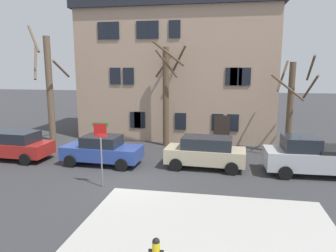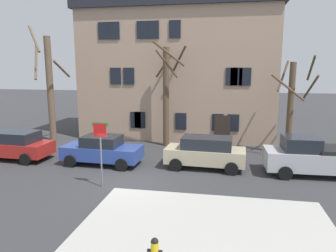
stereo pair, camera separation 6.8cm
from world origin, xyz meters
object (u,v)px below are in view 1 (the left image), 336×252
building_main (178,64)px  car_blue_sedan (102,150)px  tree_bare_far (291,104)px  car_red_wagon (11,145)px  bicycle_leaning (111,144)px  car_beige_wagon (206,152)px  fire_hydrant (156,250)px  pickup_truck_silver (318,157)px  tree_bare_near (49,86)px  street_sign_pole (101,143)px  tree_bare_mid (166,92)px

building_main → car_blue_sedan: (-2.97, -9.07, -4.89)m
tree_bare_far → car_red_wagon: 17.12m
tree_bare_far → bicycle_leaning: size_ratio=3.71×
building_main → car_beige_wagon: 10.36m
fire_hydrant → pickup_truck_silver: bearing=53.7°
tree_bare_near → street_sign_pole: bearing=-48.5°
fire_hydrant → tree_bare_mid: bearing=99.4°
bicycle_leaning → car_blue_sedan: bearing=-77.9°
car_blue_sedan → bicycle_leaning: size_ratio=2.72×
car_blue_sedan → pickup_truck_silver: bearing=1.1°
tree_bare_near → car_red_wagon: bearing=-87.7°
building_main → bicycle_leaning: (-3.68, -5.73, -5.35)m
fire_hydrant → building_main: bearing=96.5°
fire_hydrant → bicycle_leaning: (-5.70, 11.90, -0.12)m
building_main → pickup_truck_silver: building_main is taller
building_main → bicycle_leaning: bearing=-122.7°
tree_bare_near → pickup_truck_silver: size_ratio=1.56×
tree_bare_mid → tree_bare_far: 8.07m
building_main → street_sign_pole: 12.98m
car_red_wagon → car_beige_wagon: size_ratio=1.12×
bicycle_leaning → street_sign_pole: bearing=-73.0°
pickup_truck_silver → fire_hydrant: 10.91m
tree_bare_far → fire_hydrant: tree_bare_far is taller
tree_bare_far → pickup_truck_silver: bearing=-79.9°
tree_bare_far → bicycle_leaning: tree_bare_far is taller
tree_bare_near → pickup_truck_silver: (17.36, -4.67, -3.12)m
tree_bare_near → building_main: bearing=25.2°
car_beige_wagon → street_sign_pole: (-4.47, -3.62, 1.18)m
building_main → tree_bare_near: size_ratio=1.81×
tree_bare_near → bicycle_leaning: (5.20, -1.55, -3.70)m
pickup_truck_silver → bicycle_leaning: (-12.16, 3.12, -0.58)m
car_blue_sedan → pickup_truck_silver: size_ratio=0.83×
car_blue_sedan → bicycle_leaning: bearing=102.1°
car_red_wagon → tree_bare_near: bearing=92.3°
building_main → car_blue_sedan: 10.72m
tree_bare_near → car_blue_sedan: (5.92, -4.88, -3.24)m
building_main → tree_bare_near: (-8.88, -4.18, -1.65)m
street_sign_pole → car_beige_wagon: bearing=39.0°
tree_bare_near → car_beige_wagon: tree_bare_near is taller
car_blue_sedan → tree_bare_near: bearing=140.5°
car_red_wagon → car_blue_sedan: car_red_wagon is taller
pickup_truck_silver → car_blue_sedan: bearing=-178.9°
car_red_wagon → street_sign_pole: 7.86m
car_blue_sedan → fire_hydrant: size_ratio=6.35×
tree_bare_far → pickup_truck_silver: size_ratio=1.14×
tree_bare_near → bicycle_leaning: bearing=-16.6°
tree_bare_near → tree_bare_mid: size_ratio=1.18×
car_beige_wagon → fire_hydrant: 8.95m
tree_bare_near → car_blue_sedan: tree_bare_near is taller
tree_bare_near → tree_bare_mid: (8.67, 0.12, -0.33)m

